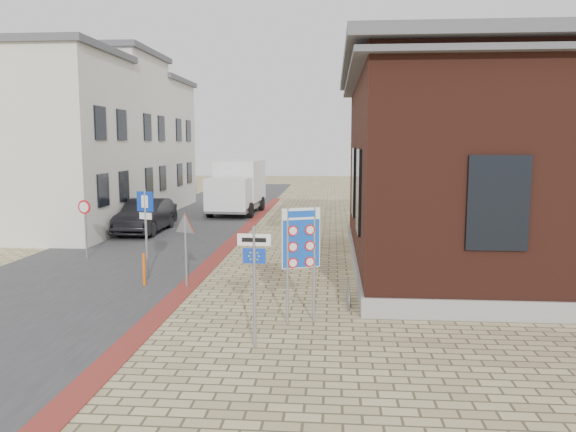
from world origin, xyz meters
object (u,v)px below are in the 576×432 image
(box_truck, at_px, (237,186))
(border_sign, at_px, (301,241))
(sedan, at_px, (146,216))
(parking_sign, at_px, (146,217))
(essen_sign, at_px, (254,268))
(bollard, at_px, (144,270))

(box_truck, xyz_separation_m, border_sign, (4.93, -20.23, 0.32))
(sedan, distance_m, parking_sign, 9.33)
(parking_sign, bearing_deg, sedan, 129.40)
(sedan, bearing_deg, border_sign, -57.99)
(essen_sign, bearing_deg, parking_sign, 127.97)
(sedan, distance_m, border_sign, 15.11)
(sedan, bearing_deg, parking_sign, -71.18)
(box_truck, bearing_deg, essen_sign, -76.48)
(border_sign, bearing_deg, bollard, 124.65)
(box_truck, distance_m, border_sign, 20.83)
(border_sign, xyz_separation_m, bollard, (-4.77, 3.02, -1.45))
(bollard, bearing_deg, parking_sign, 103.52)
(box_truck, xyz_separation_m, parking_sign, (-0.07, -16.23, 0.30))
(essen_sign, bearing_deg, bollard, 131.62)
(essen_sign, height_order, parking_sign, parking_sign)
(parking_sign, bearing_deg, essen_sign, -33.20)
(parking_sign, distance_m, bollard, 1.75)
(border_sign, xyz_separation_m, essen_sign, (-0.85, -1.66, -0.27))
(border_sign, height_order, parking_sign, parking_sign)
(border_sign, bearing_deg, box_truck, 80.73)
(sedan, height_order, parking_sign, parking_sign)
(sedan, relative_size, essen_sign, 1.90)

